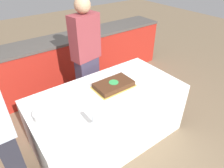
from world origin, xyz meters
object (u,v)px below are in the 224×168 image
Objects in this scene: plate_stack at (43,115)px; wine_glass at (94,118)px; person_cutting_cake at (86,58)px; cake at (114,85)px.

wine_glass is (0.35, -0.41, 0.09)m from plate_stack.
wine_glass is 0.11× the size of person_cutting_cake.
cake is 0.72m from wine_glass.
plate_stack is 1.13m from person_cutting_cake.
plate_stack is 0.55m from wine_glass.
plate_stack is 0.12× the size of person_cutting_cake.
plate_stack is at bearing 129.82° from wine_glass.
wine_glass is at bearing 52.24° from person_cutting_cake.
cake is 2.64× the size of wine_glass.
person_cutting_cake is at bearing 90.00° from cake.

